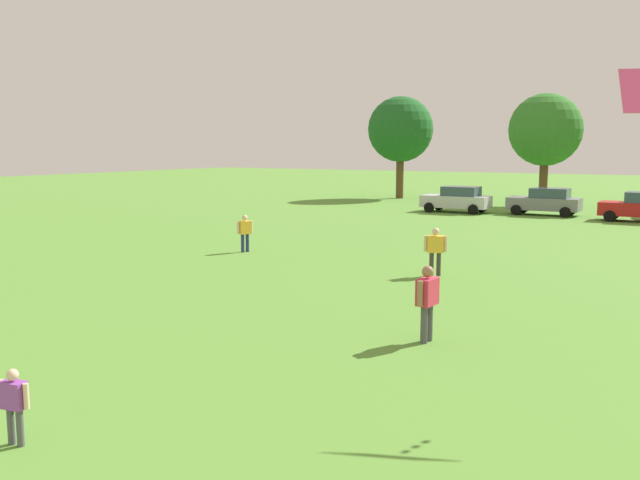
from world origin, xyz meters
The scene contains 9 objects.
ground_plane centered at (0.00, 30.00, 0.00)m, with size 160.00×160.00×0.00m, color #568C33.
child_kite_flyer centered at (-0.86, 4.40, 0.67)m, with size 0.53×0.26×1.13m.
adult_bystander centered at (2.23, 12.31, 1.00)m, with size 0.36×0.80×1.69m.
bystander_near_trees centered at (-8.93, 20.82, 0.89)m, with size 0.45×0.66×1.50m.
bystander_midfield centered at (-0.43, 19.78, 0.94)m, with size 0.71×0.47×1.59m.
parked_car_silver_0 centered at (-7.19, 41.36, 0.86)m, with size 4.30×2.02×1.68m.
parked_car_gray_1 centered at (-1.87, 42.39, 0.86)m, with size 4.30×2.02×1.68m.
tree_far_left centered at (-15.38, 50.85, 5.57)m, with size 5.29×5.29×8.25m.
tree_left centered at (-3.51, 49.04, 5.36)m, with size 5.10×5.10×7.94m.
Camera 1 is at (7.63, -1.54, 4.24)m, focal length 38.91 mm.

